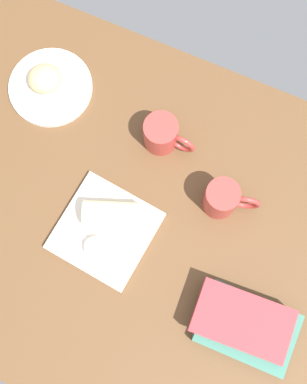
% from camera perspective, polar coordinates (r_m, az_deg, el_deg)
% --- Properties ---
extents(dining_table, '(1.10, 0.90, 0.04)m').
position_cam_1_polar(dining_table, '(1.31, -2.46, -2.90)').
color(dining_table, brown).
rests_on(dining_table, ground).
extents(round_plate, '(0.21, 0.21, 0.01)m').
position_cam_1_polar(round_plate, '(1.41, -10.74, 10.75)').
color(round_plate, white).
rests_on(round_plate, dining_table).
extents(scone_pastry, '(0.11, 0.11, 0.05)m').
position_cam_1_polar(scone_pastry, '(1.38, -11.34, 11.60)').
color(scone_pastry, '#DBAF77').
rests_on(scone_pastry, round_plate).
extents(square_plate, '(0.23, 0.23, 0.02)m').
position_cam_1_polar(square_plate, '(1.28, -5.09, -4.08)').
color(square_plate, silver).
rests_on(square_plate, dining_table).
extents(sauce_cup, '(0.05, 0.05, 0.03)m').
position_cam_1_polar(sauce_cup, '(1.25, -6.09, -5.86)').
color(sauce_cup, silver).
rests_on(sauce_cup, square_plate).
extents(breakfast_wrap, '(0.14, 0.10, 0.06)m').
position_cam_1_polar(breakfast_wrap, '(1.25, -4.49, -2.24)').
color(breakfast_wrap, beige).
rests_on(breakfast_wrap, square_plate).
extents(book_stack, '(0.24, 0.15, 0.07)m').
position_cam_1_polar(book_stack, '(1.25, 9.60, -13.59)').
color(book_stack, '#387260').
rests_on(book_stack, dining_table).
extents(coffee_mug, '(0.13, 0.08, 0.10)m').
position_cam_1_polar(coffee_mug, '(1.25, 7.32, -0.72)').
color(coffee_mug, '#B23833').
rests_on(coffee_mug, dining_table).
extents(second_mug, '(0.13, 0.08, 0.09)m').
position_cam_1_polar(second_mug, '(1.29, 0.93, 6.07)').
color(second_mug, '#B23833').
rests_on(second_mug, dining_table).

